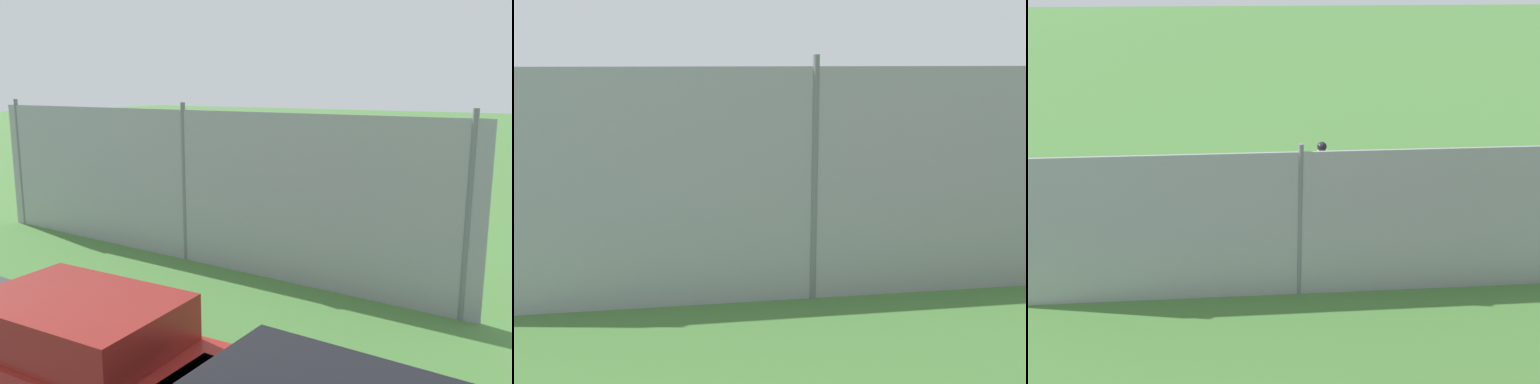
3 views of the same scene
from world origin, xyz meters
TOP-DOWN VIEW (x-y plane):
  - ground_plane at (0.00, 0.00)m, footprint 140.00×140.00m
  - dirt_infield at (0.00, 0.00)m, footprint 7.20×6.40m
  - home_plate at (0.00, 0.00)m, footprint 0.47×0.47m
  - catcher at (-0.67, -1.02)m, footprint 0.44×0.36m
  - umpire at (-0.92, -1.84)m, footprint 0.44×0.36m
  - runner at (1.11, -0.01)m, footprint 0.40×0.46m
  - baseball_bat at (0.29, -1.22)m, footprint 0.81×0.38m
  - catcher_mask at (-1.21, -0.89)m, footprint 0.24×0.20m
  - backstop_fence at (0.00, -4.76)m, footprint 12.00×0.10m

SIDE VIEW (x-z plane):
  - ground_plane at x=0.00m, z-range 0.00..0.00m
  - dirt_infield at x=0.00m, z-range 0.00..0.03m
  - home_plate at x=0.00m, z-range 0.03..0.05m
  - baseball_bat at x=0.29m, z-range 0.03..0.09m
  - catcher_mask at x=-1.21m, z-range 0.03..0.15m
  - catcher at x=-0.67m, z-range 0.05..1.54m
  - runner at x=1.11m, z-range 0.14..1.77m
  - umpire at x=-0.92m, z-range 0.08..1.87m
  - backstop_fence at x=0.00m, z-range -0.07..3.28m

